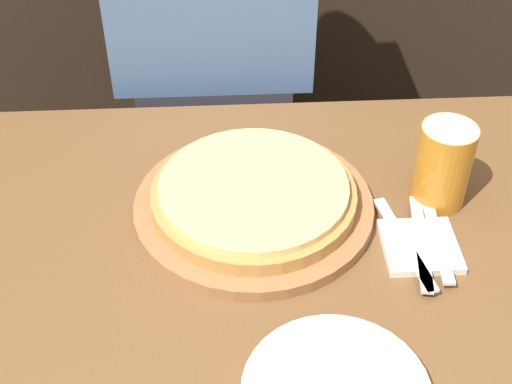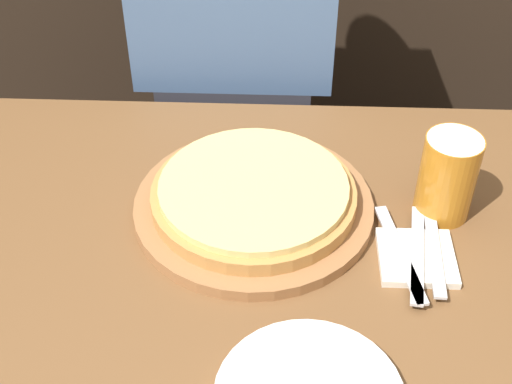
# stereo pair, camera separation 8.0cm
# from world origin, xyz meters

# --- Properties ---
(pizza_on_board) EXTENTS (0.37, 0.37, 0.06)m
(pizza_on_board) POSITION_xyz_m (0.00, 0.10, 0.76)
(pizza_on_board) COLOR #99663D
(pizza_on_board) RESTS_ON dining_table
(beer_glass) EXTENTS (0.09, 0.09, 0.14)m
(beer_glass) POSITION_xyz_m (0.29, 0.12, 0.81)
(beer_glass) COLOR #B7701E
(beer_glass) RESTS_ON dining_table
(napkin_stack) EXTENTS (0.11, 0.11, 0.01)m
(napkin_stack) POSITION_xyz_m (0.24, 0.01, 0.74)
(napkin_stack) COLOR silver
(napkin_stack) RESTS_ON dining_table
(fork) EXTENTS (0.06, 0.20, 0.00)m
(fork) POSITION_xyz_m (0.22, 0.01, 0.75)
(fork) COLOR silver
(fork) RESTS_ON napkin_stack
(dinner_knife) EXTENTS (0.05, 0.20, 0.00)m
(dinner_knife) POSITION_xyz_m (0.24, 0.01, 0.75)
(dinner_knife) COLOR silver
(dinner_knife) RESTS_ON napkin_stack
(spoon) EXTENTS (0.03, 0.17, 0.00)m
(spoon) POSITION_xyz_m (0.27, 0.01, 0.75)
(spoon) COLOR silver
(spoon) RESTS_ON napkin_stack
(diner_person) EXTENTS (0.39, 0.20, 1.32)m
(diner_person) POSITION_xyz_m (-0.06, 0.57, 0.64)
(diner_person) COLOR #33333D
(diner_person) RESTS_ON ground_plane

